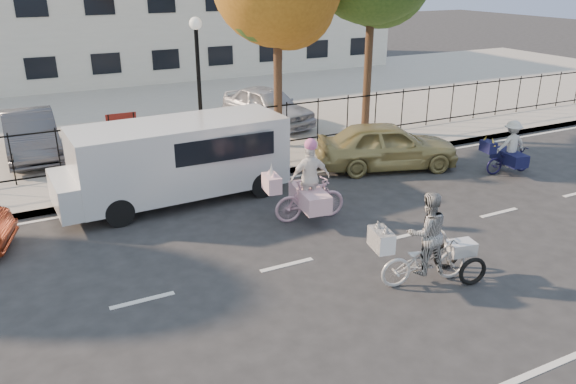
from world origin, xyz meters
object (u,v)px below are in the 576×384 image
lot_car_c (30,134)px  white_van (177,158)px  unicorn_bike (309,191)px  lamppost (198,66)px  bull_bike (509,152)px  zebra_trike (426,249)px  lot_car_d (268,106)px  gold_sedan (387,145)px

lot_car_c → white_van: bearing=-59.1°
white_van → lot_car_c: white_van is taller
unicorn_bike → lot_car_c: (-5.67, 8.03, 0.10)m
lamppost → unicorn_bike: 5.61m
lamppost → bull_bike: size_ratio=2.44×
bull_bike → white_van: 9.75m
bull_bike → white_van: white_van is taller
lamppost → zebra_trike: size_ratio=1.95×
zebra_trike → lot_car_c: 13.21m
bull_bike → lot_car_c: 14.84m
lot_car_c → lot_car_d: (8.39, 0.22, 0.01)m
bull_bike → lamppost: bearing=68.3°
lamppost → gold_sedan: bearing=-28.1°
zebra_trike → lot_car_d: (2.12, 11.85, 0.14)m
gold_sedan → lot_car_c: (-9.67, 5.70, 0.14)m
white_van → lamppost: bearing=55.3°
lot_car_c → lamppost: bearing=-33.2°
lamppost → gold_sedan: 6.15m
bull_bike → lot_car_d: bull_bike is taller
white_van → lot_car_c: 6.24m
unicorn_bike → gold_sedan: size_ratio=0.49×
lamppost → lot_car_d: size_ratio=1.02×
lamppost → unicorn_bike: bearing=-78.8°
lot_car_c → bull_bike: bearing=-31.6°
zebra_trike → gold_sedan: (3.41, 5.93, -0.00)m
lamppost → unicorn_bike: lamppost is taller
lamppost → lot_car_c: size_ratio=1.00×
lot_car_d → zebra_trike: bearing=-114.0°
lot_car_c → unicorn_bike: bearing=-55.0°
gold_sedan → unicorn_bike: bearing=137.7°
zebra_trike → lot_car_c: bearing=38.9°
unicorn_bike → lot_car_d: (2.72, 8.25, 0.11)m
lamppost → bull_bike: bearing=-30.4°
lamppost → gold_sedan: size_ratio=1.01×
lot_car_d → lot_car_c: bearing=167.7°
bull_bike → lot_car_c: bull_bike is taller
zebra_trike → lot_car_c: zebra_trike is taller
gold_sedan → bull_bike: bearing=-106.4°
zebra_trike → unicorn_bike: bearing=20.0°
unicorn_bike → bull_bike: unicorn_bike is taller
lamppost → lot_car_c: (-4.68, 3.04, -2.25)m
lamppost → white_van: 3.35m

